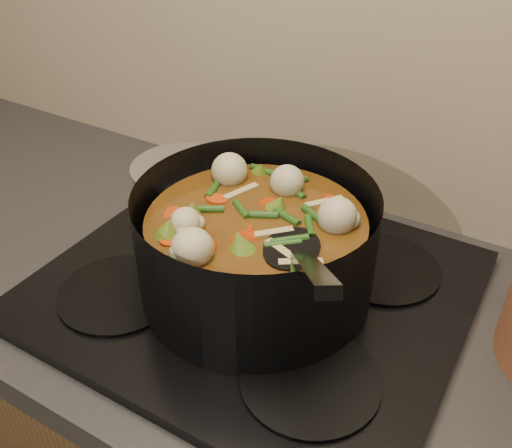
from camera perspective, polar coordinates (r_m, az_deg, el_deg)
The scene contains 3 objects.
stovetop at distance 0.89m, azimuth -0.17°, elevation -6.21°, with size 0.62×0.54×0.03m.
stockpot at distance 0.82m, azimuth 0.02°, elevation -2.39°, with size 0.44×0.44×0.25m.
saucepan at distance 0.98m, azimuth -7.09°, elevation 2.86°, with size 0.17×0.17×0.14m.
Camera 1 is at (0.35, 1.35, 1.50)m, focal length 40.00 mm.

